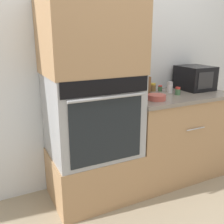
# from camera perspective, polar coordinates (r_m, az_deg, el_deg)

# --- Properties ---
(ground_plane) EXTENTS (12.00, 12.00, 0.00)m
(ground_plane) POSITION_cam_1_polar(r_m,az_deg,el_deg) (2.60, 7.20, -18.59)
(ground_plane) COLOR gray
(wall_back) EXTENTS (8.00, 0.05, 2.50)m
(wall_back) POSITION_cam_1_polar(r_m,az_deg,el_deg) (2.68, 0.58, 11.43)
(wall_back) COLOR silver
(wall_back) RESTS_ON ground_plane
(oven_cabinet_base) EXTENTS (0.78, 0.60, 0.45)m
(oven_cabinet_base) POSITION_cam_1_polar(r_m,az_deg,el_deg) (2.54, -4.02, -13.30)
(oven_cabinet_base) COLOR #A87F56
(oven_cabinet_base) RESTS_ON ground_plane
(wall_oven) EXTENTS (0.75, 0.64, 0.72)m
(wall_oven) POSITION_cam_1_polar(r_m,az_deg,el_deg) (2.30, -4.27, -0.57)
(wall_oven) COLOR #9EA0A5
(wall_oven) RESTS_ON oven_cabinet_base
(oven_cabinet_upper) EXTENTS (0.78, 0.60, 0.60)m
(oven_cabinet_upper) POSITION_cam_1_polar(r_m,az_deg,el_deg) (2.21, -4.69, 16.11)
(oven_cabinet_upper) COLOR #A87F56
(oven_cabinet_upper) RESTS_ON wall_oven
(counter_unit) EXTENTS (1.10, 0.63, 0.91)m
(counter_unit) POSITION_cam_1_polar(r_m,az_deg,el_deg) (2.89, 13.18, -4.90)
(counter_unit) COLOR #A87F56
(counter_unit) RESTS_ON ground_plane
(microwave) EXTENTS (0.32, 0.36, 0.25)m
(microwave) POSITION_cam_1_polar(r_m,az_deg,el_deg) (3.01, 17.58, 7.10)
(microwave) COLOR black
(microwave) RESTS_ON counter_unit
(knife_block) EXTENTS (0.12, 0.14, 0.23)m
(knife_block) POSITION_cam_1_polar(r_m,az_deg,el_deg) (2.62, 6.56, 5.74)
(knife_block) COLOR brown
(knife_block) RESTS_ON counter_unit
(bowl) EXTENTS (0.17, 0.17, 0.05)m
(bowl) POSITION_cam_1_polar(r_m,az_deg,el_deg) (2.45, 9.71, 3.18)
(bowl) COLOR #B24C42
(bowl) RESTS_ON counter_unit
(condiment_jar_near) EXTENTS (0.06, 0.06, 0.12)m
(condiment_jar_near) POSITION_cam_1_polar(r_m,az_deg,el_deg) (2.77, 12.47, 5.24)
(condiment_jar_near) COLOR silver
(condiment_jar_near) RESTS_ON counter_unit
(condiment_jar_mid) EXTENTS (0.04, 0.04, 0.06)m
(condiment_jar_mid) POSITION_cam_1_polar(r_m,az_deg,el_deg) (2.85, 10.43, 5.12)
(condiment_jar_mid) COLOR #427047
(condiment_jar_mid) RESTS_ON counter_unit
(condiment_jar_far) EXTENTS (0.06, 0.06, 0.08)m
(condiment_jar_far) POSITION_cam_1_polar(r_m,az_deg,el_deg) (2.83, 8.93, 5.35)
(condiment_jar_far) COLOR brown
(condiment_jar_far) RESTS_ON counter_unit
(condiment_jar_back) EXTENTS (0.05, 0.05, 0.08)m
(condiment_jar_back) POSITION_cam_1_polar(r_m,az_deg,el_deg) (2.70, 14.12, 4.44)
(condiment_jar_back) COLOR #427047
(condiment_jar_back) RESTS_ON counter_unit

